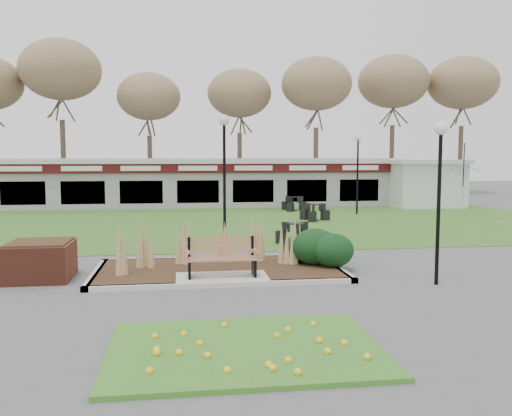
{
  "coord_description": "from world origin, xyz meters",
  "views": [
    {
      "loc": [
        -0.94,
        -12.68,
        3.01
      ],
      "look_at": [
        1.09,
        2.0,
        1.6
      ],
      "focal_mm": 38.0,
      "sensor_mm": 36.0,
      "label": 1
    }
  ],
  "objects": [
    {
      "name": "patio_umbrella",
      "position": [
        13.2,
        13.0,
        1.64
      ],
      "size": [
        2.41,
        2.44,
        2.59
      ],
      "color": "black",
      "rests_on": "ground"
    },
    {
      "name": "planting_bed",
      "position": [
        1.27,
        1.35,
        0.37
      ],
      "size": [
        6.75,
        3.4,
        1.27
      ],
      "color": "#382616",
      "rests_on": "ground"
    },
    {
      "name": "lamp_post_near_right",
      "position": [
        5.0,
        -0.83,
        2.78
      ],
      "size": [
        0.32,
        0.32,
        3.82
      ],
      "color": "black",
      "rests_on": "ground"
    },
    {
      "name": "lawn",
      "position": [
        0.0,
        12.0,
        0.01
      ],
      "size": [
        34.0,
        16.0,
        0.02
      ],
      "primitive_type": "cube",
      "color": "#31621F",
      "rests_on": "ground"
    },
    {
      "name": "flower_bed",
      "position": [
        0.0,
        -4.6,
        0.07
      ],
      "size": [
        4.2,
        3.0,
        0.16
      ],
      "color": "#34681D",
      "rests_on": "ground"
    },
    {
      "name": "bistro_set_d",
      "position": [
        5.22,
        11.97,
        0.28
      ],
      "size": [
        1.35,
        1.44,
        0.77
      ],
      "color": "black",
      "rests_on": "ground"
    },
    {
      "name": "car_black",
      "position": [
        -11.5,
        24.66,
        0.64
      ],
      "size": [
        4.0,
        1.67,
        1.29
      ],
      "primitive_type": "imported",
      "rotation": [
        0.0,
        0.0,
        1.49
      ],
      "color": "black",
      "rests_on": "ground"
    },
    {
      "name": "food_pavilion",
      "position": [
        0.0,
        19.96,
        1.48
      ],
      "size": [
        24.6,
        3.4,
        2.9
      ],
      "color": "gray",
      "rests_on": "ground"
    },
    {
      "name": "ground",
      "position": [
        0.0,
        0.0,
        0.0
      ],
      "size": [
        100.0,
        100.0,
        0.0
      ],
      "primitive_type": "plane",
      "color": "#515154",
      "rests_on": "ground"
    },
    {
      "name": "brick_planter",
      "position": [
        -4.4,
        1.0,
        0.48
      ],
      "size": [
        1.5,
        1.5,
        0.95
      ],
      "color": "brown",
      "rests_on": "ground"
    },
    {
      "name": "lamp_post_far_right",
      "position": [
        8.13,
        14.47,
        3.03
      ],
      "size": [
        0.34,
        0.34,
        4.15
      ],
      "color": "black",
      "rests_on": "ground"
    },
    {
      "name": "park_bench",
      "position": [
        0.0,
        0.25,
        0.59
      ],
      "size": [
        1.7,
        0.66,
        0.93
      ],
      "color": "#8F5C40",
      "rests_on": "ground"
    },
    {
      "name": "lamp_post_mid_right",
      "position": [
        0.55,
        6.23,
        3.25
      ],
      "size": [
        0.37,
        0.37,
        4.45
      ],
      "color": "black",
      "rests_on": "ground"
    },
    {
      "name": "bistro_set_c",
      "position": [
        2.92,
        5.31,
        0.26
      ],
      "size": [
        1.36,
        1.2,
        0.72
      ],
      "color": "black",
      "rests_on": "ground"
    },
    {
      "name": "bistro_set_b",
      "position": [
        5.18,
        16.67,
        0.28
      ],
      "size": [
        1.29,
        1.45,
        0.77
      ],
      "color": "black",
      "rests_on": "ground"
    },
    {
      "name": "service_hut",
      "position": [
        13.5,
        18.0,
        1.45
      ],
      "size": [
        4.4,
        3.4,
        2.83
      ],
      "color": "silver",
      "rests_on": "ground"
    },
    {
      "name": "tree_backdrop",
      "position": [
        0.0,
        28.0,
        8.36
      ],
      "size": [
        47.24,
        5.24,
        10.36
      ],
      "color": "#47382B",
      "rests_on": "ground"
    },
    {
      "name": "car_silver",
      "position": [
        -12.39,
        27.0,
        0.69
      ],
      "size": [
        4.35,
        2.77,
        1.38
      ],
      "primitive_type": "imported",
      "rotation": [
        0.0,
        0.0,
        1.26
      ],
      "color": "silver",
      "rests_on": "ground"
    }
  ]
}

